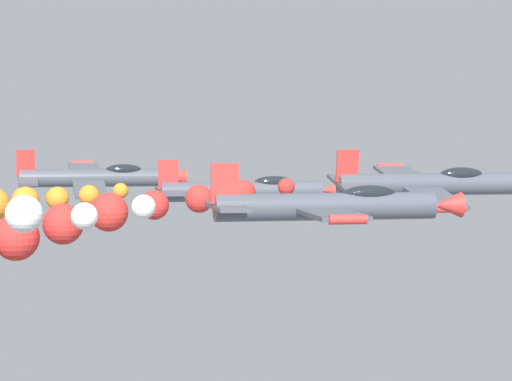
# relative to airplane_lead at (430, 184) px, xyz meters

# --- Properties ---
(airplane_lead) EXTENTS (9.47, 10.35, 2.88)m
(airplane_lead) POSITION_rel_airplane_lead_xyz_m (0.00, 0.00, 0.00)
(airplane_lead) COLOR #474C56
(airplane_left_inner) EXTENTS (9.57, 10.35, 2.34)m
(airplane_left_inner) POSITION_rel_airplane_lead_xyz_m (-8.75, -7.63, -0.71)
(airplane_left_inner) COLOR #474C56
(airplane_right_inner) EXTENTS (9.56, 10.35, 2.32)m
(airplane_right_inner) POSITION_rel_airplane_lead_xyz_m (10.31, -7.88, -0.37)
(airplane_right_inner) COLOR #474C56
(airplane_left_outer) EXTENTS (9.46, 10.35, 2.92)m
(airplane_left_outer) POSITION_rel_airplane_lead_xyz_m (-17.45, -15.17, -0.24)
(airplane_left_outer) COLOR #474C56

